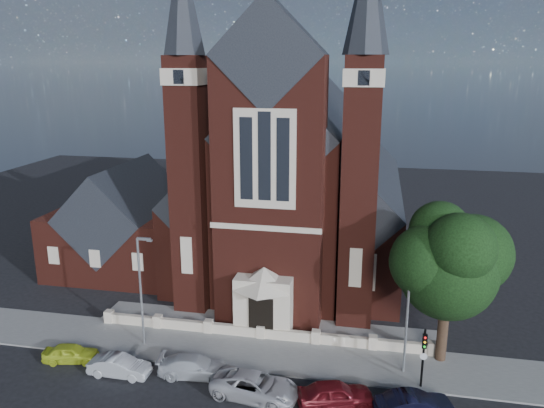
% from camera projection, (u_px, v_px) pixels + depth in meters
% --- Properties ---
extents(ground, '(120.00, 120.00, 0.00)m').
position_uv_depth(ground, '(282.00, 291.00, 46.73)').
color(ground, black).
rests_on(ground, ground).
extents(pavement_strip, '(60.00, 5.00, 0.12)m').
position_uv_depth(pavement_strip, '(255.00, 353.00, 36.78)').
color(pavement_strip, slate).
rests_on(pavement_strip, ground).
extents(forecourt_paving, '(26.00, 3.00, 0.14)m').
position_uv_depth(forecourt_paving, '(267.00, 326.00, 40.57)').
color(forecourt_paving, slate).
rests_on(forecourt_paving, ground).
extents(forecourt_wall, '(24.00, 0.40, 0.90)m').
position_uv_depth(forecourt_wall, '(261.00, 338.00, 38.68)').
color(forecourt_wall, beige).
rests_on(forecourt_wall, ground).
extents(church, '(20.01, 34.90, 29.20)m').
position_uv_depth(church, '(297.00, 181.00, 52.13)').
color(church, '#4D1C14').
rests_on(church, ground).
extents(parish_hall, '(12.00, 12.20, 10.24)m').
position_uv_depth(parish_hall, '(126.00, 227.00, 51.56)').
color(parish_hall, '#4D1C14').
rests_on(parish_hall, ground).
extents(street_tree, '(6.40, 6.60, 10.70)m').
position_uv_depth(street_tree, '(451.00, 266.00, 33.74)').
color(street_tree, black).
rests_on(street_tree, ground).
extents(street_lamp_left, '(1.16, 0.22, 8.09)m').
position_uv_depth(street_lamp_left, '(141.00, 285.00, 36.62)').
color(street_lamp_left, gray).
rests_on(street_lamp_left, ground).
extents(street_lamp_right, '(1.16, 0.22, 8.09)m').
position_uv_depth(street_lamp_right, '(409.00, 308.00, 33.21)').
color(street_lamp_right, gray).
rests_on(street_lamp_right, ground).
extents(traffic_signal, '(0.28, 0.42, 4.00)m').
position_uv_depth(traffic_signal, '(424.00, 351.00, 32.07)').
color(traffic_signal, black).
rests_on(traffic_signal, ground).
extents(car_lime_van, '(3.84, 2.18, 1.23)m').
position_uv_depth(car_lime_van, '(71.00, 353.00, 35.57)').
color(car_lime_van, '#C0D52A').
rests_on(car_lime_van, ground).
extents(car_silver_a, '(4.01, 1.40, 1.32)m').
position_uv_depth(car_silver_a, '(120.00, 366.00, 33.96)').
color(car_silver_a, '#A7AAAE').
rests_on(car_silver_a, ground).
extents(car_silver_b, '(4.87, 2.45, 1.36)m').
position_uv_depth(car_silver_b, '(194.00, 366.00, 33.91)').
color(car_silver_b, '#B9BDC2').
rests_on(car_silver_b, ground).
extents(car_white_suv, '(5.66, 3.19, 1.49)m').
position_uv_depth(car_white_suv, '(255.00, 386.00, 31.72)').
color(car_white_suv, silver).
rests_on(car_white_suv, ground).
extents(car_dark_red, '(4.82, 3.08, 1.53)m').
position_uv_depth(car_dark_red, '(335.00, 394.00, 30.93)').
color(car_dark_red, maroon).
rests_on(car_dark_red, ground).
extents(car_navy, '(4.75, 2.79, 1.48)m').
position_uv_depth(car_navy, '(415.00, 406.00, 29.91)').
color(car_navy, black).
rests_on(car_navy, ground).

